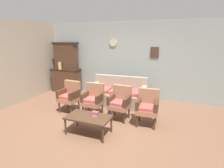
% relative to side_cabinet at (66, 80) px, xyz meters
% --- Properties ---
extents(ground_plane, '(7.68, 7.68, 0.00)m').
position_rel_side_cabinet_xyz_m(ground_plane, '(2.50, -2.25, -0.47)').
color(ground_plane, brown).
extents(wall_back_with_decor, '(6.40, 0.09, 2.70)m').
position_rel_side_cabinet_xyz_m(wall_back_with_decor, '(2.50, 0.38, 0.89)').
color(wall_back_with_decor, '#939E99').
rests_on(wall_back_with_decor, ground).
extents(side_cabinet, '(1.16, 0.55, 0.93)m').
position_rel_side_cabinet_xyz_m(side_cabinet, '(0.00, 0.00, 0.00)').
color(side_cabinet, '#472D1E').
rests_on(side_cabinet, ground).
extents(cabinet_upper_hutch, '(0.99, 0.38, 1.03)m').
position_rel_side_cabinet_xyz_m(cabinet_upper_hutch, '(0.00, 0.08, 0.98)').
color(cabinet_upper_hutch, '#472D1E').
rests_on(cabinet_upper_hutch, side_cabinet).
extents(vase_on_cabinet, '(0.13, 0.13, 0.28)m').
position_rel_side_cabinet_xyz_m(vase_on_cabinet, '(-0.14, -0.17, 0.60)').
color(vase_on_cabinet, tan).
rests_on(vase_on_cabinet, side_cabinet).
extents(floral_couch, '(1.83, 0.89, 0.90)m').
position_rel_side_cabinet_xyz_m(floral_couch, '(2.46, -0.63, -0.14)').
color(floral_couch, gray).
rests_on(floral_couch, ground).
extents(armchair_row_middle, '(0.56, 0.53, 0.90)m').
position_rel_side_cabinet_xyz_m(armchair_row_middle, '(1.31, -1.67, 0.03)').
color(armchair_row_middle, '#9E6B4C').
rests_on(armchair_row_middle, ground).
extents(armchair_by_doorway, '(0.54, 0.51, 0.90)m').
position_rel_side_cabinet_xyz_m(armchair_by_doorway, '(2.08, -1.67, 0.03)').
color(armchair_by_doorway, '#9E6B4C').
rests_on(armchair_by_doorway, ground).
extents(armchair_near_cabinet, '(0.55, 0.52, 0.90)m').
position_rel_side_cabinet_xyz_m(armchair_near_cabinet, '(2.86, -1.63, 0.03)').
color(armchair_near_cabinet, '#9E6B4C').
rests_on(armchair_near_cabinet, ground).
extents(armchair_near_couch_end, '(0.55, 0.52, 0.90)m').
position_rel_side_cabinet_xyz_m(armchair_near_couch_end, '(3.60, -1.68, 0.03)').
color(armchair_near_couch_end, '#9E6B4C').
rests_on(armchair_near_couch_end, ground).
extents(coffee_table, '(1.00, 0.56, 0.42)m').
position_rel_side_cabinet_xyz_m(coffee_table, '(2.45, -2.61, -0.09)').
color(coffee_table, '#472D1E').
rests_on(coffee_table, ground).
extents(book_stack_on_table, '(0.14, 0.10, 0.11)m').
position_rel_side_cabinet_xyz_m(book_stack_on_table, '(2.59, -2.54, 0.01)').
color(book_stack_on_table, '#CEA190').
rests_on(book_stack_on_table, coffee_table).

